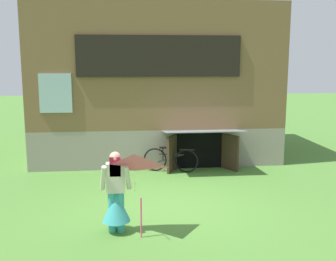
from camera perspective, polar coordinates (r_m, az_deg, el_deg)
The scene contains 5 objects.
ground_plane at distance 9.25m, azimuth 0.34°, elevation -10.24°, with size 60.00×60.00×0.00m, color #4C7F33.
log_house at distance 14.06m, azimuth -2.02°, elevation 6.81°, with size 7.64×5.86×4.88m.
person at distance 7.65m, azimuth -7.34°, elevation -9.53°, with size 0.61×0.52×1.54m.
kite at distance 6.92m, azimuth -4.74°, elevation -6.69°, with size 0.93×1.06×1.46m.
bicycle_black at distance 11.68m, azimuth 0.37°, elevation -4.14°, with size 1.55×0.49×0.73m.
Camera 1 is at (-0.94, -8.64, 3.16)m, focal length 43.27 mm.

